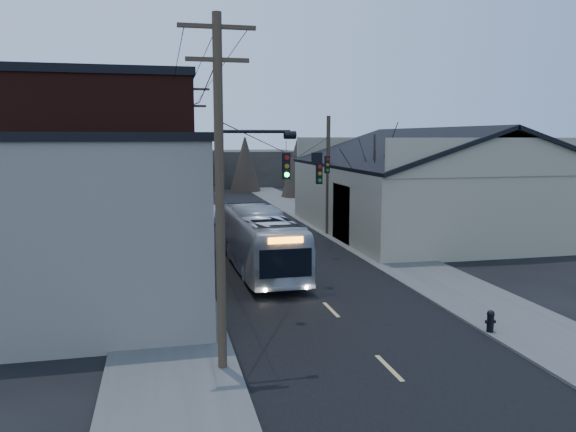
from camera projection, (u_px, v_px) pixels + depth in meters
ground at (418, 398)px, 15.28m from camera, size 160.00×160.00×0.00m
road_surface at (248, 227)px, 44.24m from camera, size 9.00×110.00×0.02m
sidewalk_left at (164, 229)px, 42.80m from camera, size 4.00×110.00×0.12m
sidewalk_right at (327, 223)px, 45.67m from camera, size 4.00×110.00×0.12m
building_clapboard at (100, 230)px, 21.49m from camera, size 8.00×8.00×7.00m
building_brick at (100, 173)px, 31.68m from camera, size 10.00×12.00×10.00m
building_left_far at (126, 179)px, 47.44m from camera, size 9.00×14.00×7.00m
warehouse at (430, 195)px, 41.91m from camera, size 16.16×20.60×7.73m
building_far_left at (165, 167)px, 76.27m from camera, size 10.00×12.00×6.00m
building_far_right at (253, 167)px, 84.04m from camera, size 12.00×14.00×5.00m
bare_tree at (374, 192)px, 35.52m from camera, size 0.40×0.40×7.20m
utility_lines at (215, 169)px, 37.20m from camera, size 11.24×45.28×10.50m
bus at (261, 241)px, 29.59m from camera, size 2.87×11.49×3.19m
parked_car at (207, 214)px, 46.32m from camera, size 2.06×4.44×1.41m
fire_hydrant at (490, 320)px, 20.06m from camera, size 0.38×0.27×0.79m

